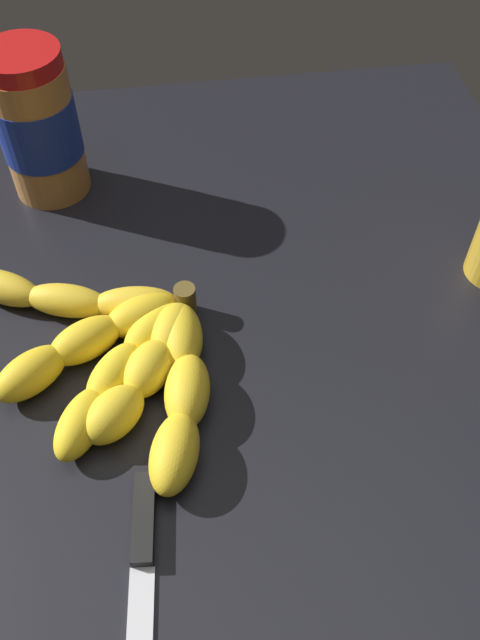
% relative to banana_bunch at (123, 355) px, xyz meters
% --- Properties ---
extents(ground_plane, '(0.90, 0.79, 0.03)m').
position_rel_banana_bunch_xyz_m(ground_plane, '(0.02, 0.05, -0.04)').
color(ground_plane, black).
extents(banana_bunch, '(0.27, 0.23, 0.04)m').
position_rel_banana_bunch_xyz_m(banana_bunch, '(0.00, 0.00, 0.00)').
color(banana_bunch, yellow).
rests_on(banana_bunch, ground_plane).
extents(peanut_butter_jar, '(0.08, 0.08, 0.16)m').
position_rel_banana_bunch_xyz_m(peanut_butter_jar, '(-0.25, -0.07, 0.06)').
color(peanut_butter_jar, '#B27238').
rests_on(peanut_butter_jar, ground_plane).
extents(butter_knife, '(0.20, 0.04, 0.01)m').
position_rel_banana_bunch_xyz_m(butter_knife, '(0.19, 0.00, -0.01)').
color(butter_knife, silver).
rests_on(butter_knife, ground_plane).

